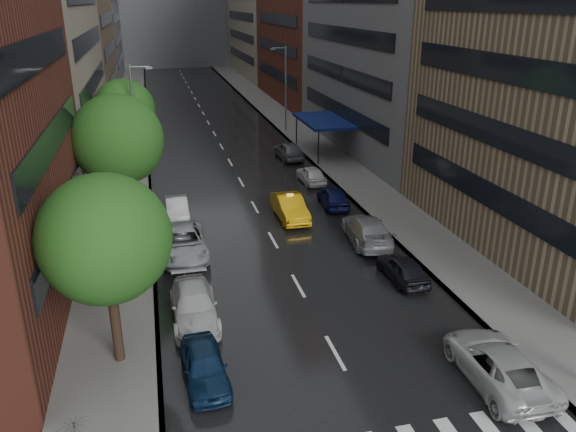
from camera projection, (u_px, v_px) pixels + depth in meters
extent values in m
plane|color=gray|center=(371.00, 418.00, 19.54)|extent=(220.00, 220.00, 0.00)
cube|color=black|center=(210.00, 126.00, 64.85)|extent=(14.00, 140.00, 0.01)
cube|color=gray|center=(130.00, 129.00, 62.82)|extent=(4.00, 140.00, 0.15)
cube|color=gray|center=(286.00, 122.00, 66.83)|extent=(4.00, 140.00, 0.15)
cube|color=silver|center=(571.00, 426.00, 19.17)|extent=(0.55, 2.80, 0.01)
cube|color=#937A5B|center=(73.00, 22.00, 70.25)|extent=(8.00, 28.00, 22.00)
cube|color=slate|center=(385.00, 19.00, 51.18)|extent=(8.00, 28.00, 24.00)
cylinder|color=#382619|center=(115.00, 315.00, 21.82)|extent=(0.40, 0.40, 4.32)
sphere|color=#1E5116|center=(105.00, 239.00, 20.65)|extent=(4.94, 4.94, 4.94)
cylinder|color=#382619|center=(124.00, 196.00, 34.42)|extent=(0.40, 0.40, 4.73)
sphere|color=#1E5116|center=(118.00, 140.00, 33.14)|extent=(5.40, 5.40, 5.40)
cylinder|color=#382619|center=(128.00, 149.00, 46.35)|extent=(0.40, 0.40, 4.30)
sphere|color=#1E5116|center=(124.00, 110.00, 45.19)|extent=(4.91, 4.91, 4.91)
imported|color=#F4AF0C|center=(290.00, 207.00, 37.15)|extent=(1.73, 4.79, 1.57)
imported|color=#0E2443|center=(205.00, 366.00, 21.24)|extent=(1.80, 4.04, 1.35)
imported|color=silver|center=(194.00, 305.00, 25.37)|extent=(2.05, 4.98, 1.44)
imported|color=#A7ACB1|center=(183.00, 242.00, 31.78)|extent=(2.62, 5.64, 1.56)
imported|color=silver|center=(177.00, 208.00, 37.34)|extent=(1.41, 4.03, 1.33)
imported|color=#BBBBBB|center=(498.00, 364.00, 21.21)|extent=(2.71, 5.49, 1.50)
imported|color=black|center=(403.00, 269.00, 28.94)|extent=(1.64, 3.94, 1.33)
imported|color=gray|center=(367.00, 229.00, 33.56)|extent=(2.73, 5.63, 1.58)
imported|color=#0D1140|center=(333.00, 197.00, 39.37)|extent=(2.06, 4.34, 1.43)
imported|color=white|center=(311.00, 174.00, 44.51)|extent=(1.74, 4.07, 1.37)
imported|color=slate|center=(289.00, 150.00, 51.19)|extent=(2.18, 4.80, 1.60)
cylinder|color=gray|center=(135.00, 124.00, 43.32)|extent=(0.18, 0.18, 9.00)
cube|color=gray|center=(149.00, 68.00, 42.12)|extent=(0.50, 0.22, 0.16)
cylinder|color=gray|center=(286.00, 89.00, 60.38)|extent=(0.18, 0.18, 9.00)
cube|color=gray|center=(273.00, 49.00, 58.56)|extent=(0.50, 0.22, 0.16)
cube|color=navy|center=(323.00, 121.00, 52.13)|extent=(4.00, 8.00, 0.25)
cylinder|color=black|center=(318.00, 147.00, 48.87)|extent=(0.12, 0.12, 3.00)
cylinder|color=black|center=(296.00, 129.00, 55.75)|extent=(0.12, 0.12, 3.00)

